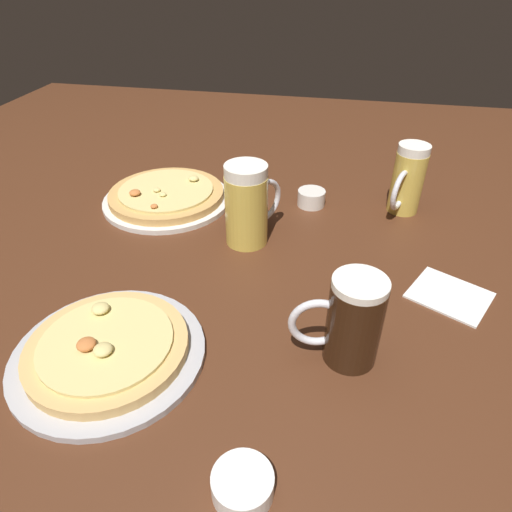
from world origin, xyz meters
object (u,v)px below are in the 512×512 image
pizza_plate_near (108,350)px  ramekin_butter (311,198)px  napkin_folded (450,294)px  ramekin_sauce (243,484)px  beer_mug_pale (407,180)px  pizza_plate_far (167,196)px  beer_mug_amber (248,205)px  beer_mug_dark (351,321)px

pizza_plate_near → ramekin_butter: 0.61m
napkin_folded → ramekin_sauce: bearing=-124.8°
pizza_plate_near → ramekin_sauce: 0.30m
pizza_plate_near → napkin_folded: pizza_plate_near is taller
beer_mug_pale → ramekin_butter: beer_mug_pale is taller
pizza_plate_far → beer_mug_amber: 0.28m
pizza_plate_far → ramekin_butter: bearing=9.0°
pizza_plate_near → beer_mug_dark: (0.36, 0.08, 0.06)m
pizza_plate_far → beer_mug_dark: 0.62m
ramekin_sauce → pizza_plate_far: bearing=117.4°
beer_mug_amber → napkin_folded: size_ratio=1.34×
pizza_plate_near → napkin_folded: size_ratio=2.28×
beer_mug_pale → pizza_plate_near: bearing=-129.8°
ramekin_sauce → napkin_folded: bearing=55.2°
pizza_plate_near → beer_mug_pale: beer_mug_pale is taller
pizza_plate_near → pizza_plate_far: bearing=100.6°
beer_mug_dark → ramekin_sauce: beer_mug_dark is taller
beer_mug_amber → ramekin_sauce: (0.11, -0.53, -0.07)m
beer_mug_amber → beer_mug_dark: bearing=-53.3°
beer_mug_dark → ramekin_butter: 0.49m
beer_mug_dark → ramekin_butter: (-0.10, 0.48, -0.05)m
pizza_plate_near → ramekin_butter: (0.26, 0.55, 0.00)m
beer_mug_pale → ramekin_sauce: (-0.22, -0.73, -0.06)m
ramekin_sauce → ramekin_butter: bearing=89.3°
beer_mug_pale → ramekin_sauce: size_ratio=2.22×
pizza_plate_near → ramekin_sauce: bearing=-33.0°
pizza_plate_far → ramekin_sauce: 0.74m
beer_mug_dark → ramekin_sauce: size_ratio=2.02×
pizza_plate_far → ramekin_butter: pizza_plate_far is taller
pizza_plate_near → ramekin_butter: size_ratio=4.44×
ramekin_sauce → napkin_folded: 0.51m
beer_mug_dark → ramekin_sauce: (-0.11, -0.24, -0.06)m
pizza_plate_near → beer_mug_dark: beer_mug_dark is taller
beer_mug_amber → pizza_plate_near: bearing=-110.8°
pizza_plate_far → beer_mug_dark: beer_mug_dark is taller
ramekin_sauce → pizza_plate_near: bearing=147.0°
beer_mug_dark → beer_mug_amber: bearing=126.7°
pizza_plate_near → beer_mug_pale: 0.74m
beer_mug_dark → ramekin_sauce: bearing=-115.0°
beer_mug_amber → napkin_folded: bearing=-15.5°
beer_mug_dark → beer_mug_pale: bearing=77.0°
pizza_plate_near → pizza_plate_far: pizza_plate_near is taller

